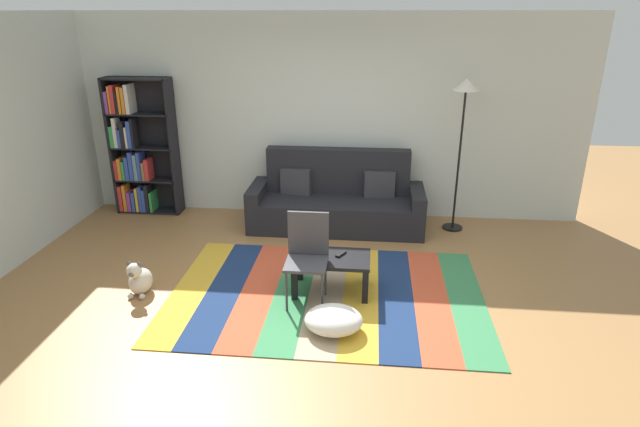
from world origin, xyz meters
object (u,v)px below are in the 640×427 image
(folding_chair, at_px, (307,251))
(couch, at_px, (337,202))
(pouf, at_px, (333,320))
(dog, at_px, (139,279))
(coffee_table, at_px, (331,263))
(tv_remote, at_px, (341,254))
(bookshelf, at_px, (137,152))
(standing_lamp, at_px, (464,106))

(folding_chair, bearing_deg, couch, 135.45)
(pouf, bearing_deg, dog, 166.48)
(couch, xyz_separation_m, pouf, (0.15, -2.48, -0.22))
(couch, distance_m, coffee_table, 1.76)
(pouf, bearing_deg, couch, 93.45)
(tv_remote, bearing_deg, folding_chair, -115.09)
(dog, bearing_deg, coffee_table, 7.06)
(tv_remote, height_order, folding_chair, folding_chair)
(tv_remote, bearing_deg, coffee_table, -121.03)
(coffee_table, relative_size, tv_remote, 5.19)
(bookshelf, relative_size, standing_lamp, 0.97)
(bookshelf, bearing_deg, folding_chair, -40.00)
(folding_chair, bearing_deg, dog, -128.10)
(pouf, relative_size, tv_remote, 3.49)
(couch, relative_size, bookshelf, 1.20)
(dog, bearing_deg, standing_lamp, 31.21)
(couch, distance_m, dog, 2.73)
(coffee_table, relative_size, pouf, 1.49)
(bookshelf, height_order, tv_remote, bookshelf)
(dog, bearing_deg, tv_remote, 8.25)
(coffee_table, bearing_deg, standing_lamp, 51.13)
(coffee_table, bearing_deg, tv_remote, 30.66)
(tv_remote, relative_size, folding_chair, 0.17)
(pouf, height_order, standing_lamp, standing_lamp)
(coffee_table, height_order, folding_chair, folding_chair)
(bookshelf, bearing_deg, coffee_table, -35.45)
(bookshelf, relative_size, tv_remote, 12.53)
(pouf, xyz_separation_m, dog, (-2.01, 0.48, 0.04))
(couch, bearing_deg, tv_remote, -84.53)
(couch, relative_size, tv_remote, 15.07)
(bookshelf, relative_size, coffee_table, 2.41)
(coffee_table, distance_m, folding_chair, 0.35)
(couch, height_order, standing_lamp, standing_lamp)
(bookshelf, height_order, dog, bookshelf)
(dog, distance_m, standing_lamp, 4.23)
(bookshelf, distance_m, folding_chair, 3.47)
(dog, distance_m, folding_chair, 1.75)
(couch, relative_size, pouf, 4.32)
(bookshelf, height_order, standing_lamp, standing_lamp)
(dog, relative_size, tv_remote, 2.65)
(bookshelf, distance_m, coffee_table, 3.56)
(bookshelf, relative_size, dog, 4.73)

